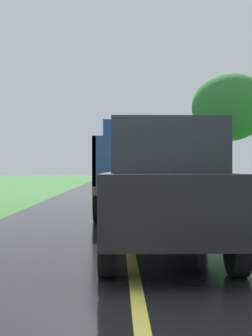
# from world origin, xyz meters

# --- Properties ---
(ground_plane) EXTENTS (200.00, 200.00, 0.00)m
(ground_plane) POSITION_xyz_m (0.00, 0.00, 0.00)
(ground_plane) COLOR #336B2D
(road_surface) EXTENTS (6.40, 120.00, 0.08)m
(road_surface) POSITION_xyz_m (0.00, 0.00, 0.04)
(road_surface) COLOR black
(road_surface) RESTS_ON ground
(centre_line) EXTENTS (0.14, 108.00, 0.01)m
(centre_line) POSITION_xyz_m (0.00, 0.00, 0.08)
(centre_line) COLOR #E0D64C
(centre_line) RESTS_ON road_surface
(banana_truck_near) EXTENTS (2.38, 5.82, 2.80)m
(banana_truck_near) POSITION_xyz_m (0.36, 9.08, 1.46)
(banana_truck_near) COLOR #2D2D30
(banana_truck_near) RESTS_ON road_surface
(roadside_tree_mid_right) EXTENTS (3.86, 3.86, 6.28)m
(roadside_tree_mid_right) POSITION_xyz_m (5.51, 18.39, 4.53)
(roadside_tree_mid_right) COLOR #4C3823
(roadside_tree_mid_right) RESTS_ON ground
(following_car) EXTENTS (1.74, 4.10, 1.92)m
(following_car) POSITION_xyz_m (0.45, 2.24, 1.07)
(following_car) COLOR black
(following_car) RESTS_ON road_surface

